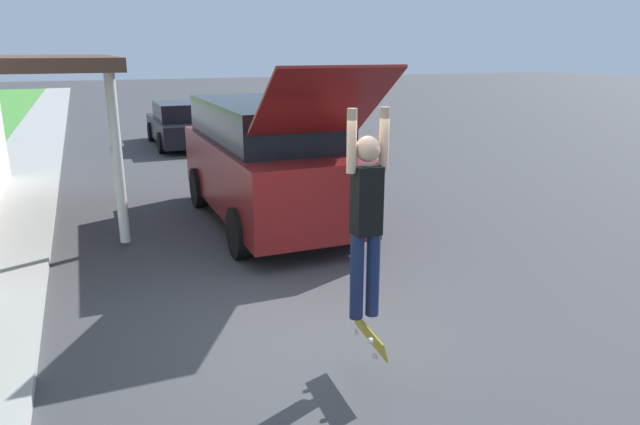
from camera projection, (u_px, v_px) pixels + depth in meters
ground_plane at (299, 333)px, 6.45m from camera, size 120.00×120.00×0.00m
sidewalk at (1, 222)px, 10.45m from camera, size 1.80×80.00×0.10m
suv_parked at (266, 159)px, 10.26m from camera, size 2.13×5.92×2.91m
car_down_street at (181, 125)px, 18.87m from camera, size 1.85×4.42×1.43m
skateboarder at (366, 213)px, 5.23m from camera, size 0.41×0.23×1.99m
skateboard at (368, 334)px, 5.46m from camera, size 0.18×0.77×0.24m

